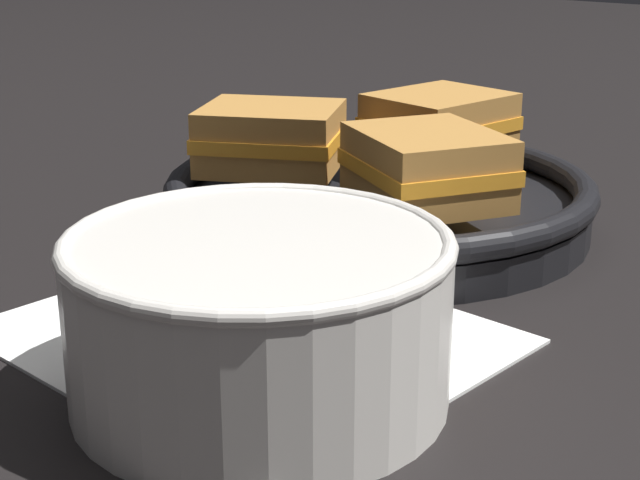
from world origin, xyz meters
TOP-DOWN VIEW (x-y plane):
  - ground_plane at (0.00, 0.00)m, footprint 4.00×4.00m
  - napkin at (-0.01, -0.00)m, footprint 0.26×0.23m
  - soup_bowl at (0.04, -0.04)m, footprint 0.18×0.18m
  - spoon at (0.00, -0.00)m, footprint 0.13×0.09m
  - skillet at (-0.07, 0.20)m, footprint 0.31×0.31m
  - sandwich_near_left at (-0.13, 0.16)m, footprint 0.13×0.12m
  - sandwich_near_right at (0.00, 0.16)m, footprint 0.13×0.12m
  - sandwich_far_left at (-0.07, 0.28)m, footprint 0.10×0.11m

SIDE VIEW (x-z plane):
  - ground_plane at x=0.00m, z-range 0.00..0.00m
  - napkin at x=-0.01m, z-range 0.00..0.00m
  - spoon at x=0.00m, z-range 0.00..0.01m
  - skillet at x=-0.07m, z-range 0.00..0.04m
  - soup_bowl at x=0.04m, z-range 0.01..0.09m
  - sandwich_near_left at x=-0.13m, z-range 0.04..0.09m
  - sandwich_near_right at x=0.00m, z-range 0.04..0.09m
  - sandwich_far_left at x=-0.07m, z-range 0.04..0.09m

